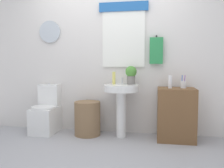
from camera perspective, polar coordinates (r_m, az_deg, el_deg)
ground_plane at (r=2.95m, az=-4.54°, el=-17.14°), size 8.00×8.00×0.00m
back_wall at (r=3.86m, az=-0.19°, el=7.85°), size 4.40×0.18×2.60m
toilet at (r=4.01m, az=-15.50°, el=-6.94°), size 0.38×0.51×0.79m
laundry_hamper at (r=3.73m, az=-5.92°, el=-8.22°), size 0.40×0.40×0.52m
pedestal_sink at (r=3.56m, az=2.22°, el=-3.29°), size 0.52×0.52×0.79m
faucet at (r=3.65m, az=2.50°, el=0.77°), size 0.03×0.03×0.10m
wooden_cabinet at (r=3.58m, az=15.13°, el=-7.01°), size 0.53×0.44×0.76m
soap_bottle at (r=3.60m, az=0.45°, el=1.44°), size 0.05×0.05×0.19m
potted_plant at (r=3.57m, az=4.60°, el=2.41°), size 0.17×0.17×0.28m
lotion_bottle at (r=3.47m, az=13.83°, el=0.50°), size 0.05×0.05×0.18m
toothbrush_cup at (r=3.55m, az=16.75°, el=-0.11°), size 0.08×0.08×0.18m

